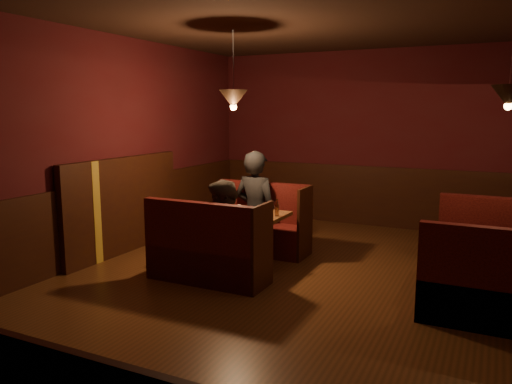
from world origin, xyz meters
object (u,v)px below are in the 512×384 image
at_px(main_bench_far, 261,230).
at_px(diner_b, 224,216).
at_px(second_bench_near, 497,296).
at_px(second_table, 496,254).
at_px(second_bench_far, 498,255).
at_px(main_bench_near, 206,257).
at_px(diner_a, 256,189).
at_px(main_table, 235,225).

relative_size(main_bench_far, diner_b, 0.92).
bearing_deg(diner_b, second_bench_near, 23.36).
distance_m(main_bench_far, second_bench_near, 3.23).
height_order(second_table, second_bench_far, second_bench_far).
xyz_separation_m(main_bench_far, second_bench_far, (2.94, 0.09, 0.00)).
relative_size(second_table, second_bench_near, 0.90).
distance_m(second_bench_near, diner_b, 2.83).
relative_size(second_table, second_bench_far, 0.90).
height_order(main_bench_near, second_table, main_bench_near).
relative_size(main_bench_far, diner_a, 0.80).
bearing_deg(diner_a, diner_b, 105.05).
bearing_deg(main_bench_near, main_bench_far, 90.00).
height_order(main_bench_near, diner_b, diner_b).
relative_size(main_bench_far, second_table, 1.16).
bearing_deg(main_table, main_bench_far, 88.89).
height_order(main_bench_near, second_bench_near, same).
height_order(main_bench_near, second_bench_far, same).
height_order(second_table, second_bench_near, second_bench_near).
bearing_deg(diner_a, second_table, 174.04).
xyz_separation_m(main_bench_near, second_bench_far, (2.94, 1.52, 0.00)).
bearing_deg(main_bench_near, second_table, 15.49).
relative_size(second_table, diner_b, 0.79).
bearing_deg(second_table, main_bench_near, -164.51).
relative_size(main_bench_far, second_bench_far, 1.05).
distance_m(main_bench_near, diner_a, 1.51).
bearing_deg(diner_a, main_bench_far, -151.29).
bearing_deg(second_bench_near, main_table, 168.17).
bearing_deg(main_table, diner_b, -73.92).
xyz_separation_m(main_table, main_bench_near, (0.01, -0.71, -0.22)).
relative_size(main_bench_near, second_table, 1.16).
bearing_deg(diner_b, main_table, 130.50).
bearing_deg(main_bench_near, diner_a, 92.72).
bearing_deg(main_bench_far, second_table, -11.99).
bearing_deg(second_bench_far, second_bench_near, -90.00).
bearing_deg(second_table, second_bench_far, 87.80).
bearing_deg(second_table, main_bench_far, 168.01).
relative_size(main_table, diner_b, 0.84).
relative_size(main_table, main_bench_far, 0.91).
height_order(main_bench_far, main_bench_near, same).
distance_m(second_bench_far, diner_a, 3.06).
relative_size(main_table, second_bench_near, 0.95).
height_order(main_bench_far, second_bench_near, same).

